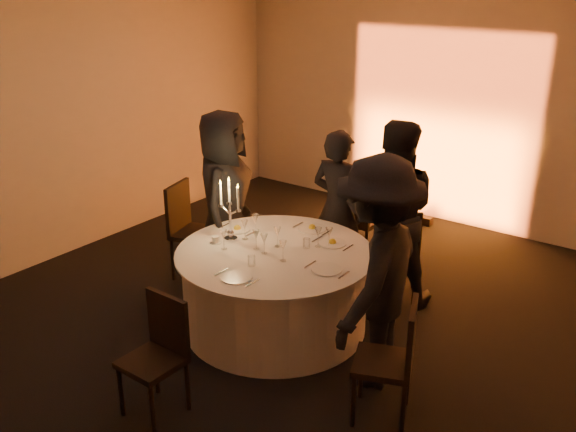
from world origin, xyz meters
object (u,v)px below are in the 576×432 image
Objects in this scene: chair_left at (189,225)px; guest_right at (377,274)px; guest_left at (224,199)px; coffee_cup at (216,240)px; candelabra at (230,218)px; chair_front at (159,349)px; banquet_table at (275,290)px; guest_back_right at (392,214)px; chair_back_left at (358,215)px; guest_back_left at (338,208)px; chair_right at (394,355)px; chair_back_right at (397,248)px.

guest_right is (2.53, -0.49, 0.36)m from chair_left.
guest_left is 0.78m from coffee_cup.
guest_right is 1.63m from candelabra.
chair_front is 0.50× the size of guest_left.
banquet_table is 0.97× the size of guest_back_right.
chair_back_left is 0.61× the size of guest_back_left.
chair_back_right is at bearing -174.91° from chair_right.
coffee_cup is (-1.22, -1.31, 0.24)m from chair_back_right.
chair_back_left is at bearing -62.15° from chair_back_right.
guest_right is at bearing -0.04° from coffee_cup.
chair_right is at bearing 89.76° from chair_back_right.
chair_right is 1.03× the size of chair_front.
chair_left is at bearing 167.10° from banquet_table.
banquet_table is at bearing 33.12° from guest_back_right.
chair_left is at bearing -127.81° from chair_right.
guest_left reaches higher than candelabra.
chair_back_right is at bearing 45.65° from candelabra.
chair_back_right is 0.53× the size of guest_left.
coffee_cup is (-1.69, 0.00, -0.15)m from guest_right.
guest_back_right is at bearing 13.41° from chair_back_right.
banquet_table is 1.94× the size of chair_front.
chair_back_right is 1.87m from chair_right.
candelabra is (-1.62, 0.14, 0.04)m from guest_right.
guest_left reaches higher than guest_back_left.
candelabra is at bearing -103.41° from guest_right.
chair_right reaches higher than chair_front.
guest_back_left is at bearing -79.33° from guest_left.
coffee_cup is at bearing 19.10° from guest_back_right.
chair_left is 1.05× the size of chair_back_right.
chair_back_right reaches higher than coffee_cup.
banquet_table is 1.22m from guest_back_left.
guest_left is at bearing -4.42° from chair_back_right.
chair_back_right is (0.77, -0.55, -0.01)m from chair_back_left.
chair_front is (-1.46, -0.93, -0.02)m from chair_right.
guest_back_right is (1.60, 0.63, 0.00)m from guest_left.
chair_front reaches higher than banquet_table.
chair_back_left is 1.62× the size of candelabra.
guest_back_left is at bearing -32.34° from guest_back_right.
guest_back_right reaches higher than coffee_cup.
banquet_table is 1.46m from chair_front.
chair_back_right is 2.68m from chair_front.
guest_right is (1.18, -1.31, 0.12)m from guest_back_left.
chair_front is at bearing 94.33° from guest_back_left.
guest_right is (-0.36, 0.36, 0.41)m from chair_right.
chair_right is 0.65m from guest_right.
banquet_table is at bearing 97.59° from chair_back_left.
guest_left is (-1.01, 0.46, 0.54)m from banquet_table.
guest_back_right is (0.59, 1.09, 0.54)m from banquet_table.
chair_left is 3.02m from chair_right.
chair_front is 2.22m from guest_left.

